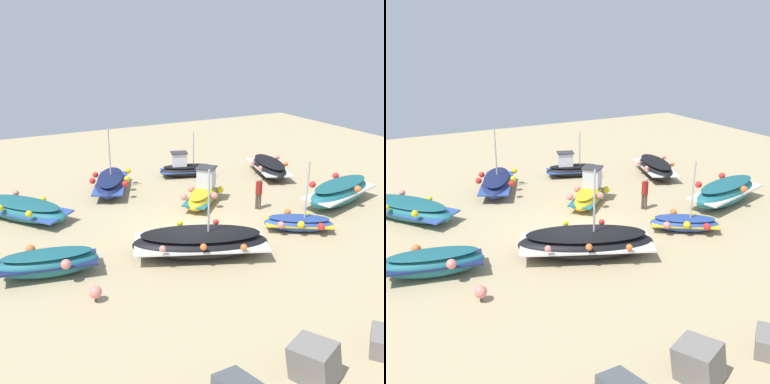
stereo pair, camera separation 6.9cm
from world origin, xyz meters
TOP-DOWN VIEW (x-y plane):
  - ground_plane at (0.00, 0.00)m, footprint 46.61×46.61m
  - fishing_boat_0 at (0.63, 1.94)m, footprint 5.71×3.97m
  - fishing_boat_1 at (6.29, -5.03)m, footprint 4.26×4.84m
  - fishing_boat_2 at (6.23, 0.80)m, footprint 3.79×2.20m
  - fishing_boat_3 at (-8.33, 0.33)m, footprint 5.05×2.80m
  - fishing_boat_4 at (-8.08, -5.24)m, footprint 2.90×4.50m
  - fishing_boat_5 at (1.46, -6.83)m, footprint 3.11×4.56m
  - fishing_boat_6 at (-4.30, 1.95)m, footprint 3.11×2.51m
  - fishing_boat_7 at (-2.11, -2.80)m, footprint 3.16×3.12m
  - fishing_boat_8 at (-3.47, -7.43)m, footprint 3.49×2.07m
  - person_walking at (-4.21, -0.96)m, footprint 0.32×0.32m
  - breakwater_rocks at (-0.25, 8.96)m, footprint 19.51×2.44m
  - mooring_buoy_0 at (5.22, 3.25)m, footprint 0.42×0.42m

SIDE VIEW (x-z plane):
  - ground_plane at x=0.00m, z-range 0.00..0.00m
  - mooring_buoy_0 at x=5.22m, z-range 0.07..0.64m
  - fishing_boat_6 at x=-4.30m, z-range -1.23..1.96m
  - breakwater_rocks at x=-0.25m, z-range -0.20..1.05m
  - fishing_boat_8 at x=-3.47m, z-range -0.88..1.84m
  - fishing_boat_1 at x=6.29m, z-range -0.01..0.98m
  - fishing_boat_2 at x=6.23m, z-range 0.00..1.00m
  - fishing_boat_5 at x=1.46m, z-range -1.24..2.26m
  - fishing_boat_4 at x=-8.08m, z-range 0.01..1.02m
  - fishing_boat_0 at x=0.63m, z-range -1.22..2.29m
  - fishing_boat_7 at x=-2.11m, z-range -0.35..1.51m
  - fishing_boat_3 at x=-8.33m, z-range 0.02..1.25m
  - person_walking at x=-4.21m, z-range 0.12..1.76m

